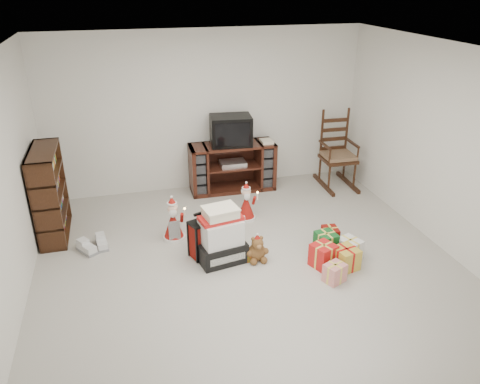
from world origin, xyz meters
name	(u,v)px	position (x,y,z in m)	size (l,w,h in m)	color
room	(250,170)	(0.00, 0.00, 1.25)	(5.01, 5.01, 2.51)	#B7B2A8
tv_stand	(232,167)	(0.35, 2.23, 0.39)	(1.36, 0.51, 0.77)	#411A12
bookshelf	(50,195)	(-2.31, 1.42, 0.58)	(0.33, 0.98, 1.20)	#391E0F
rocking_chair	(336,159)	(2.05, 2.00, 0.44)	(0.54, 0.87, 1.29)	#391E0F
gift_pile	(221,238)	(-0.29, 0.22, 0.31)	(0.62, 0.50, 0.70)	black
red_suitcase	(206,238)	(-0.45, 0.38, 0.25)	(0.42, 0.32, 0.57)	maroon
stocking	(235,239)	(-0.13, 0.16, 0.30)	(0.28, 0.12, 0.59)	#0E7F19
teddy_bear	(257,250)	(0.13, 0.10, 0.14)	(0.22, 0.19, 0.33)	brown
santa_figurine	(246,205)	(0.29, 1.18, 0.22)	(0.28, 0.26, 0.57)	maroon
mrs_claus_figurine	(173,223)	(-0.79, 0.89, 0.24)	(0.30, 0.28, 0.61)	maroon
sneaker_pair	(94,246)	(-1.81, 0.87, 0.06)	(0.43, 0.33, 0.11)	silver
gift_cluster	(335,252)	(1.04, -0.15, 0.12)	(0.69, 0.97, 0.24)	red
crt_television	(231,130)	(0.33, 2.22, 1.00)	(0.67, 0.52, 0.46)	black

